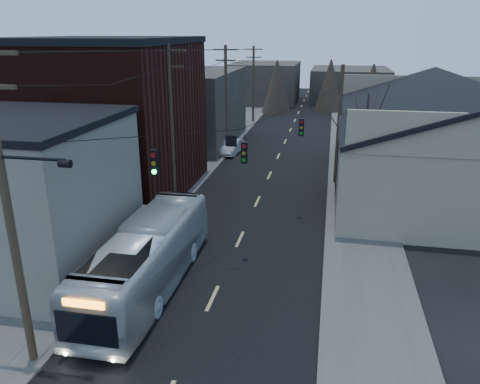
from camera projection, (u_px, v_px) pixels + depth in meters
The scene contains 13 objects.
road_surface at pixel (276, 162), 40.07m from camera, with size 9.00×110.00×0.02m, color black.
sidewalk_left at pixel (202, 158), 41.23m from camera, with size 4.00×110.00×0.12m, color #474744.
sidewalk_right at pixel (353, 165), 38.87m from camera, with size 4.00×110.00×0.12m, color #474744.
building_clapboard at pixel (23, 198), 21.08m from camera, with size 8.00×8.00×7.00m, color #6C645A.
building_brick at pixel (109, 121), 30.97m from camera, with size 10.00×12.00×10.00m, color black.
building_left_far at pixel (188, 107), 46.21m from camera, with size 9.00×14.00×7.00m, color #312C27.
warehouse at pixel (455, 153), 32.20m from camera, with size 16.16×20.60×7.73m.
building_far_left at pixel (265, 83), 72.64m from camera, with size 10.00×12.00×6.00m, color #312C27.
building_far_right at pixel (349, 84), 75.09m from camera, with size 12.00×14.00×5.00m, color #312C27.
bare_tree at pixel (363, 153), 28.44m from camera, with size 0.40×0.40×7.20m, color black.
utility_lines at pixel (224, 115), 33.58m from camera, with size 11.24×45.28×10.50m.
bus at pixel (147, 257), 19.99m from camera, with size 2.49×10.64×2.96m, color #B6BEC3.
parked_car at pixel (232, 147), 42.58m from camera, with size 1.37×3.94×1.30m, color #B5B6BD.
Camera 1 is at (4.42, -8.58, 10.66)m, focal length 35.00 mm.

